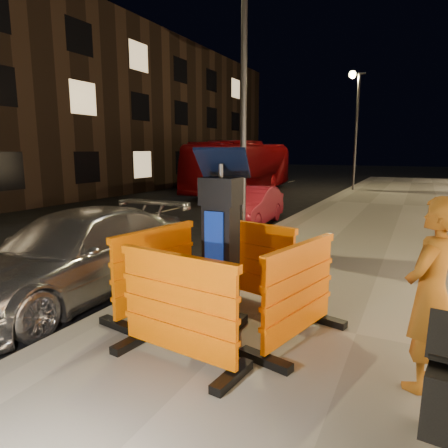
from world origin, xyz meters
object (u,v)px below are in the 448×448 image
at_px(barrier_kerbside, 156,271).
at_px(parking_kiosk, 221,245).
at_px(barrier_bldgside, 299,293).
at_px(man, 431,295).
at_px(barrier_front, 178,309).
at_px(car_red, 249,225).
at_px(car_silver, 79,294).
at_px(bus_doubledecker, 243,193).
at_px(barrier_back, 251,261).

bearing_deg(barrier_kerbside, parking_kiosk, -80.15).
distance_m(barrier_bldgside, man, 1.33).
relative_size(barrier_front, car_red, 0.40).
relative_size(car_silver, man, 2.61).
relative_size(parking_kiosk, car_red, 0.56).
relative_size(barrier_bldgside, car_red, 0.40).
height_order(barrier_front, man, man).
distance_m(parking_kiosk, man, 2.23).
bearing_deg(barrier_kerbside, bus_doubledecker, 29.54).
relative_size(parking_kiosk, bus_doubledecker, 0.20).
bearing_deg(parking_kiosk, man, 3.14).
relative_size(barrier_front, barrier_kerbside, 1.00).
relative_size(barrier_kerbside, bus_doubledecker, 0.15).
xyz_separation_m(barrier_front, barrier_bldgside, (0.95, 0.95, 0.00)).
xyz_separation_m(barrier_front, man, (2.20, 0.61, 0.30)).
relative_size(barrier_back, car_red, 0.40).
height_order(parking_kiosk, car_red, parking_kiosk).
bearing_deg(man, car_red, -121.89).
height_order(parking_kiosk, barrier_back, parking_kiosk).
bearing_deg(barrier_kerbside, barrier_bldgside, -80.15).
height_order(parking_kiosk, barrier_kerbside, parking_kiosk).
bearing_deg(car_red, parking_kiosk, -73.98).
xyz_separation_m(car_red, bus_doubledecker, (-4.02, 8.71, 0.00)).
bearing_deg(barrier_back, parking_kiosk, -75.15).
distance_m(barrier_front, barrier_kerbside, 1.34).
bearing_deg(parking_kiosk, barrier_front, -78.15).
bearing_deg(car_red, bus_doubledecker, 110.76).
bearing_deg(car_silver, barrier_back, 12.90).
bearing_deg(man, barrier_bldgside, -79.94).
xyz_separation_m(parking_kiosk, barrier_kerbside, (-0.95, 0.00, -0.44)).
height_order(parking_kiosk, bus_doubledecker, parking_kiosk).
bearing_deg(car_silver, man, -8.02).
bearing_deg(car_red, car_silver, -95.19).
relative_size(barrier_kerbside, car_red, 0.40).
relative_size(barrier_back, bus_doubledecker, 0.15).
distance_m(barrier_back, bus_doubledecker, 16.17).
xyz_separation_m(barrier_kerbside, barrier_bldgside, (1.90, -0.00, 0.00)).
xyz_separation_m(barrier_bldgside, car_silver, (-3.64, 0.31, -0.71)).
relative_size(barrier_front, barrier_bldgside, 1.00).
bearing_deg(car_silver, barrier_bldgside, -5.36).
xyz_separation_m(barrier_kerbside, car_red, (-1.60, 6.99, -0.71)).
relative_size(barrier_front, barrier_back, 1.00).
relative_size(parking_kiosk, barrier_front, 1.40).
bearing_deg(man, barrier_front, -49.27).
height_order(parking_kiosk, barrier_bldgside, parking_kiosk).
xyz_separation_m(bus_doubledecker, man, (8.77, -16.04, 1.01)).
distance_m(barrier_front, man, 2.30).
bearing_deg(car_red, man, -61.07).
xyz_separation_m(barrier_back, car_red, (-2.55, 6.04, -0.71)).
bearing_deg(barrier_kerbside, barrier_back, -35.15).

